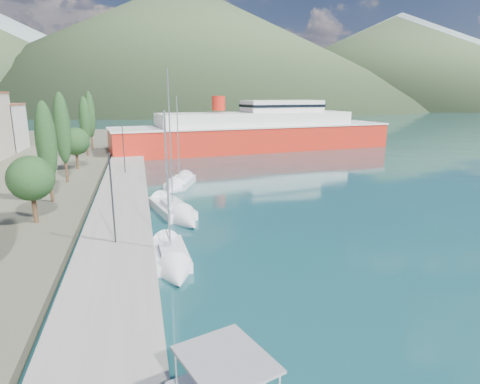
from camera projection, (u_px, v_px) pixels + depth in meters
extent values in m
plane|color=#144348|center=(160.00, 128.00, 130.43)|extent=(1400.00, 1400.00, 0.00)
cube|color=gray|center=(122.00, 200.00, 39.65)|extent=(5.00, 88.00, 0.80)
cone|color=gray|center=(188.00, 45.00, 655.66)|extent=(760.00, 760.00, 180.00)
cone|color=gray|center=(398.00, 58.00, 665.92)|extent=(640.00, 640.00, 140.00)
cone|color=#384B2D|center=(183.00, 45.00, 390.09)|extent=(480.00, 480.00, 115.00)
cone|color=#384B2D|center=(392.00, 61.00, 426.54)|extent=(420.00, 420.00, 90.00)
cylinder|color=#47301E|center=(35.00, 209.00, 31.40)|extent=(0.36, 0.36, 2.18)
sphere|color=#1D3C1B|center=(31.00, 178.00, 30.81)|extent=(3.49, 3.49, 3.49)
cylinder|color=#47301E|center=(52.00, 191.00, 37.66)|extent=(0.30, 0.30, 2.06)
ellipsoid|color=#1D3C1B|center=(46.00, 141.00, 36.55)|extent=(1.80, 1.80, 7.29)
cylinder|color=#47301E|center=(67.00, 173.00, 45.91)|extent=(0.30, 0.30, 2.24)
ellipsoid|color=#1D3C1B|center=(62.00, 128.00, 44.71)|extent=(1.80, 1.80, 7.93)
cylinder|color=#47301E|center=(77.00, 161.00, 54.08)|extent=(0.36, 0.36, 2.30)
sphere|color=#1D3C1B|center=(75.00, 141.00, 53.46)|extent=(3.68, 3.68, 3.68)
cylinder|color=#47301E|center=(88.00, 150.00, 65.55)|extent=(0.30, 0.30, 2.11)
ellipsoid|color=#1D3C1B|center=(85.00, 120.00, 64.41)|extent=(1.80, 1.80, 7.48)
cylinder|color=#47301E|center=(92.00, 144.00, 72.85)|extent=(0.30, 0.30, 2.30)
ellipsoid|color=#1D3C1B|center=(90.00, 114.00, 71.61)|extent=(1.80, 1.80, 8.16)
cylinder|color=#2D2D33|center=(112.00, 199.00, 26.46)|extent=(0.12, 0.12, 6.00)
cube|color=#2D2D33|center=(109.00, 154.00, 25.99)|extent=(0.15, 0.50, 0.12)
cylinder|color=#2D2D33|center=(124.00, 149.00, 50.73)|extent=(0.12, 0.12, 6.00)
cube|color=#2D2D33|center=(122.00, 125.00, 50.25)|extent=(0.15, 0.50, 0.12)
cube|color=gray|center=(226.00, 359.00, 12.19)|extent=(3.20, 3.49, 0.11)
cube|color=silver|center=(170.00, 255.00, 26.38)|extent=(2.38, 5.40, 0.85)
cube|color=silver|center=(170.00, 249.00, 25.91)|extent=(1.39, 2.18, 0.33)
cylinder|color=silver|center=(167.00, 184.00, 24.88)|extent=(0.12, 0.12, 8.98)
cone|color=silver|center=(177.00, 277.00, 23.20)|extent=(2.27, 2.56, 2.17)
cube|color=silver|center=(171.00, 209.00, 36.87)|extent=(4.03, 7.35, 0.98)
cube|color=silver|center=(173.00, 204.00, 36.32)|extent=(2.10, 3.05, 0.38)
cylinder|color=silver|center=(170.00, 139.00, 34.94)|extent=(0.12, 0.12, 12.00)
cone|color=silver|center=(188.00, 223.00, 33.03)|extent=(3.18, 3.73, 2.51)
cube|color=silver|center=(180.00, 183.00, 47.74)|extent=(4.27, 6.14, 0.97)
cube|color=silver|center=(179.00, 178.00, 47.22)|extent=(2.17, 2.63, 0.38)
cylinder|color=silver|center=(178.00, 139.00, 46.12)|extent=(0.12, 0.12, 9.65)
cone|color=silver|center=(172.00, 190.00, 44.26)|extent=(3.23, 3.32, 2.47)
cube|color=red|center=(255.00, 139.00, 78.19)|extent=(55.30, 18.09, 5.24)
cube|color=silver|center=(256.00, 126.00, 77.56)|extent=(55.72, 18.47, 0.28)
cube|color=silver|center=(256.00, 120.00, 77.30)|extent=(38.36, 14.04, 2.81)
cube|color=silver|center=(282.00, 106.00, 78.70)|extent=(15.97, 8.85, 2.25)
cylinder|color=red|center=(219.00, 103.00, 73.88)|extent=(2.43, 2.43, 2.62)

